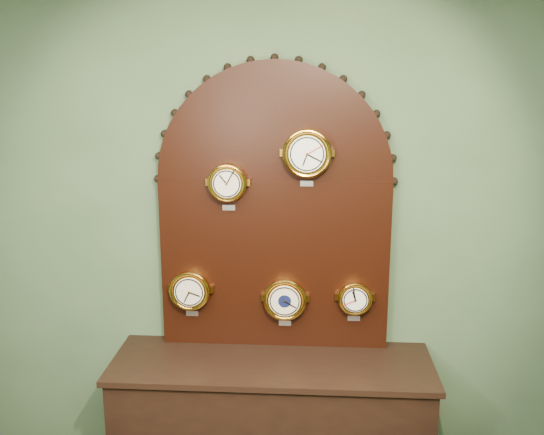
# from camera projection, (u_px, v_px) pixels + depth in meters

# --- Properties ---
(wall_back) EXTENTS (4.00, 0.00, 4.00)m
(wall_back) POSITION_uv_depth(u_px,v_px,m) (275.00, 240.00, 3.24)
(wall_back) COLOR #435E40
(wall_back) RESTS_ON ground
(display_board) EXTENTS (1.26, 0.06, 1.53)m
(display_board) POSITION_uv_depth(u_px,v_px,m) (274.00, 200.00, 3.14)
(display_board) COLOR black
(display_board) RESTS_ON shop_counter
(roman_clock) EXTENTS (0.20, 0.08, 0.25)m
(roman_clock) POSITION_uv_depth(u_px,v_px,m) (228.00, 183.00, 3.07)
(roman_clock) COLOR gold
(roman_clock) RESTS_ON display_board
(arabic_clock) EXTENTS (0.24, 0.08, 0.29)m
(arabic_clock) POSITION_uv_depth(u_px,v_px,m) (307.00, 153.00, 3.01)
(arabic_clock) COLOR gold
(arabic_clock) RESTS_ON display_board
(hygrometer) EXTENTS (0.21, 0.08, 0.26)m
(hygrometer) POSITION_uv_depth(u_px,v_px,m) (190.00, 290.00, 3.21)
(hygrometer) COLOR gold
(hygrometer) RESTS_ON display_board
(barometer) EXTENTS (0.22, 0.08, 0.28)m
(barometer) POSITION_uv_depth(u_px,v_px,m) (285.00, 299.00, 3.19)
(barometer) COLOR gold
(barometer) RESTS_ON display_board
(tide_clock) EXTENTS (0.17, 0.08, 0.23)m
(tide_clock) POSITION_uv_depth(u_px,v_px,m) (355.00, 298.00, 3.17)
(tide_clock) COLOR gold
(tide_clock) RESTS_ON display_board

